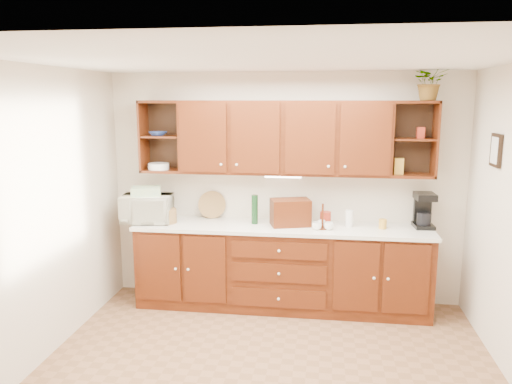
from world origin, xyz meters
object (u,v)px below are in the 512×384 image
(microwave, at_px, (147,209))
(coffee_maker, at_px, (424,211))
(potted_plant, at_px, (430,81))
(bread_box, at_px, (290,212))

(microwave, distance_m, coffee_maker, 3.05)
(microwave, relative_size, potted_plant, 1.43)
(potted_plant, bearing_deg, coffee_maker, 65.36)
(microwave, xyz_separation_m, potted_plant, (3.01, 0.13, 1.39))
(bread_box, height_order, coffee_maker, coffee_maker)
(microwave, distance_m, bread_box, 1.61)
(microwave, relative_size, bread_box, 1.32)
(bread_box, bearing_deg, potted_plant, -14.04)
(bread_box, relative_size, coffee_maker, 1.10)
(coffee_maker, bearing_deg, microwave, 179.95)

